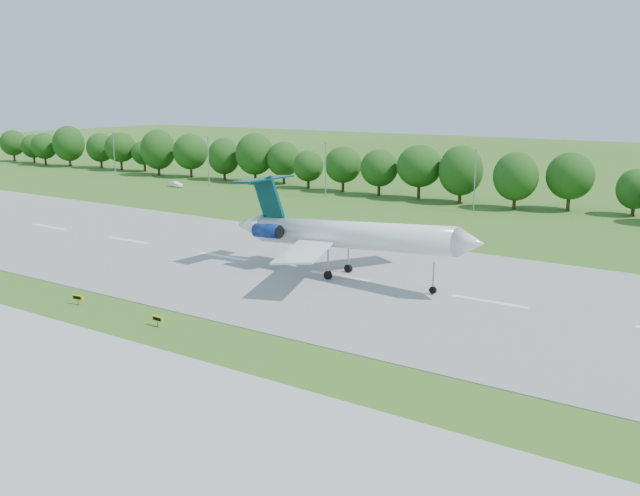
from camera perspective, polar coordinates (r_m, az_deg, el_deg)
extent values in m
plane|color=#305616|center=(87.00, -18.82, -3.82)|extent=(600.00, 600.00, 0.00)
cube|color=gray|center=(103.35, -7.80, -0.68)|extent=(400.00, 45.00, 0.08)
cylinder|color=#382314|center=(252.13, -21.73, 6.75)|extent=(0.70, 0.70, 3.60)
sphere|color=#124210|center=(251.79, -21.81, 7.74)|extent=(8.40, 8.40, 8.40)
cylinder|color=#382314|center=(220.41, -15.77, 6.45)|extent=(0.70, 0.70, 3.60)
sphere|color=#124210|center=(220.02, -15.84, 7.59)|extent=(8.40, 8.40, 8.40)
cylinder|color=#382314|center=(191.82, -7.94, 5.95)|extent=(0.70, 0.70, 3.60)
sphere|color=#124210|center=(191.37, -7.98, 7.26)|extent=(8.40, 8.40, 8.40)
cylinder|color=#382314|center=(167.95, 2.34, 5.13)|extent=(0.70, 0.70, 3.60)
sphere|color=#124210|center=(167.44, 2.35, 6.62)|extent=(8.40, 8.40, 8.40)
cylinder|color=#382314|center=(151.07, 15.39, 3.85)|extent=(0.70, 0.70, 3.60)
sphere|color=#124210|center=(150.50, 15.48, 5.51)|extent=(8.40, 8.40, 8.40)
cylinder|color=gray|center=(205.99, -16.14, 7.21)|extent=(0.24, 0.24, 12.00)
cube|color=gray|center=(205.56, -16.25, 8.90)|extent=(0.90, 0.25, 0.18)
cylinder|color=gray|center=(180.68, -8.91, 6.86)|extent=(0.24, 0.24, 12.00)
cube|color=gray|center=(180.19, -8.98, 8.79)|extent=(0.90, 0.25, 0.18)
cylinder|color=gray|center=(159.08, 0.45, 6.25)|extent=(0.24, 0.24, 12.00)
cube|color=gray|center=(158.53, 0.45, 8.44)|extent=(0.90, 0.25, 0.18)
cylinder|color=gray|center=(142.90, 12.28, 5.24)|extent=(0.24, 0.24, 12.00)
cube|color=gray|center=(142.28, 12.39, 7.68)|extent=(0.90, 0.25, 0.18)
cylinder|color=white|center=(89.46, 2.51, 1.05)|extent=(30.02, 5.74, 5.58)
cone|color=white|center=(80.91, 11.97, 0.40)|extent=(3.66, 3.71, 3.68)
cone|color=white|center=(100.47, -5.47, 1.80)|extent=(5.23, 3.83, 3.79)
cube|color=white|center=(85.40, -1.20, -0.26)|extent=(9.16, 13.78, 0.60)
cube|color=white|center=(96.24, 4.06, 1.18)|extent=(10.63, 13.63, 0.60)
cube|color=#043232|center=(97.54, -4.09, 3.85)|extent=(5.37, 0.90, 6.76)
cube|color=#043232|center=(97.82, -4.55, 5.52)|extent=(3.88, 9.61, 0.44)
cylinder|color=navy|center=(94.99, -4.22, 1.37)|extent=(4.41, 2.20, 2.17)
cylinder|color=navy|center=(98.76, -2.20, 1.83)|extent=(4.41, 2.20, 2.17)
cylinder|color=gray|center=(84.02, 9.06, -2.24)|extent=(0.20, 0.20, 3.35)
cylinder|color=black|center=(84.46, 9.02, -3.34)|extent=(0.91, 0.36, 0.89)
cylinder|color=gray|center=(89.66, 0.65, -1.14)|extent=(0.24, 0.24, 3.35)
cylinder|color=black|center=(90.07, 0.64, -2.18)|extent=(1.12, 0.53, 1.09)
cylinder|color=gray|center=(93.04, 2.29, -0.64)|extent=(0.24, 0.24, 3.35)
cylinder|color=black|center=(93.44, 2.28, -1.64)|extent=(1.12, 0.53, 1.09)
cube|color=gray|center=(84.38, -18.79, -4.08)|extent=(0.11, 0.11, 0.66)
cube|color=yellow|center=(84.25, -18.81, -3.77)|extent=(1.53, 0.36, 0.52)
cube|color=black|center=(84.18, -18.87, -3.79)|extent=(1.13, 0.16, 0.33)
cube|color=gray|center=(74.59, -12.86, -5.88)|extent=(0.10, 0.10, 0.66)
cube|color=yellow|center=(74.44, -12.87, -5.54)|extent=(1.51, 0.21, 0.52)
cube|color=black|center=(74.38, -12.93, -5.56)|extent=(1.13, 0.05, 0.33)
imported|color=white|center=(179.96, -11.50, 5.03)|extent=(4.25, 1.76, 1.37)
imported|color=white|center=(167.45, -4.35, 4.67)|extent=(3.64, 1.75, 1.20)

